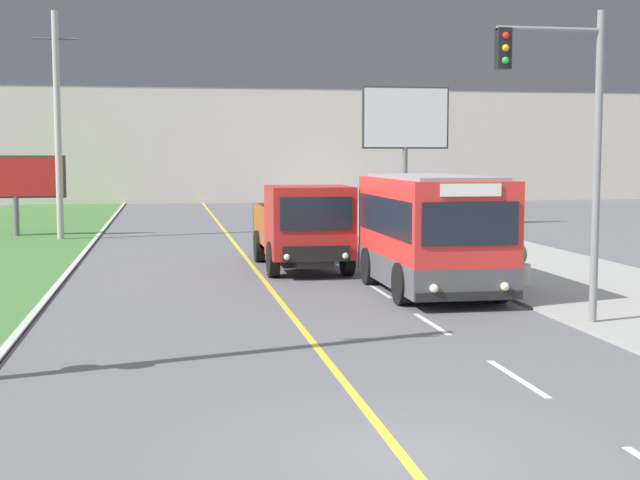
# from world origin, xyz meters

# --- Properties ---
(ground_plane) EXTENTS (300.00, 300.00, 0.00)m
(ground_plane) POSITION_xyz_m (0.00, 0.00, 0.00)
(ground_plane) COLOR #56565B
(lane_marking_centre) EXTENTS (2.88, 140.00, 0.01)m
(lane_marking_centre) POSITION_xyz_m (0.32, 1.45, 0.00)
(lane_marking_centre) COLOR gold
(lane_marking_centre) RESTS_ON ground_plane
(apartment_block_background) EXTENTS (80.00, 8.04, 23.90)m
(apartment_block_background) POSITION_xyz_m (0.00, 59.44, 11.95)
(apartment_block_background) COLOR beige
(apartment_block_background) RESTS_ON ground_plane
(city_bus) EXTENTS (2.69, 5.87, 3.01)m
(city_bus) POSITION_xyz_m (3.96, 11.78, 1.52)
(city_bus) COLOR red
(city_bus) RESTS_ON ground_plane
(dump_truck) EXTENTS (2.48, 6.60, 2.61)m
(dump_truck) POSITION_xyz_m (1.43, 16.52, 1.31)
(dump_truck) COLOR black
(dump_truck) RESTS_ON ground_plane
(utility_pole_far) EXTENTS (1.80, 0.28, 9.37)m
(utility_pole_far) POSITION_xyz_m (-7.02, 28.39, 4.74)
(utility_pole_far) COLOR #9E9E99
(utility_pole_far) RESTS_ON ground_plane
(traffic_light_mast) EXTENTS (2.28, 0.32, 6.40)m
(traffic_light_mast) POSITION_xyz_m (5.37, 7.05, 4.05)
(traffic_light_mast) COLOR slate
(traffic_light_mast) RESTS_ON ground_plane
(billboard_large) EXTENTS (4.30, 0.24, 6.81)m
(billboard_large) POSITION_xyz_m (8.87, 32.33, 5.06)
(billboard_large) COLOR #59595B
(billboard_large) RESTS_ON ground_plane
(billboard_small) EXTENTS (4.23, 0.24, 3.49)m
(billboard_small) POSITION_xyz_m (-9.05, 30.12, 2.48)
(billboard_small) COLOR #59595B
(billboard_small) RESTS_ON ground_plane
(planter_round_near) EXTENTS (0.96, 0.96, 1.19)m
(planter_round_near) POSITION_xyz_m (6.40, 12.43, 0.60)
(planter_round_near) COLOR #B7B2A8
(planter_round_near) RESTS_ON sidewalk_right
(planter_round_second) EXTENTS (0.96, 0.96, 1.15)m
(planter_round_second) POSITION_xyz_m (6.17, 17.82, 0.59)
(planter_round_second) COLOR #B7B2A8
(planter_round_second) RESTS_ON sidewalk_right
(planter_round_third) EXTENTS (1.02, 1.02, 1.24)m
(planter_round_third) POSITION_xyz_m (6.42, 23.21, 0.62)
(planter_round_third) COLOR #B7B2A8
(planter_round_third) RESTS_ON sidewalk_right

